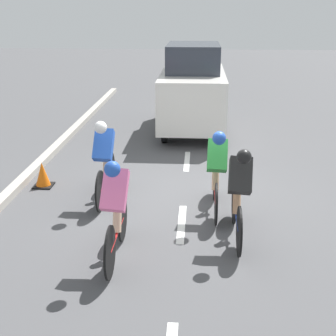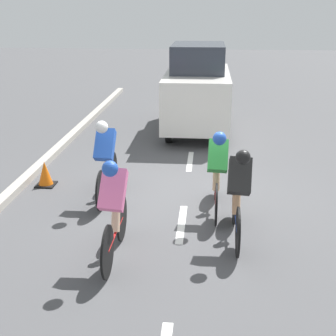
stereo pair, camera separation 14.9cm
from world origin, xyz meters
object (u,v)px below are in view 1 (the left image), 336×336
at_px(cyclist_pink, 115,208).
at_px(traffic_cone, 43,175).
at_px(cyclist_black, 239,192).
at_px(cyclist_blue, 104,159).
at_px(cyclist_green, 217,169).
at_px(support_car, 193,89).

xyz_separation_m(cyclist_pink, traffic_cone, (1.90, -2.64, -0.55)).
bearing_deg(cyclist_black, cyclist_blue, -30.87).
bearing_deg(traffic_cone, cyclist_green, 163.46).
distance_m(cyclist_green, traffic_cone, 3.49).
distance_m(cyclist_pink, cyclist_blue, 2.11).
relative_size(cyclist_black, traffic_cone, 3.59).
bearing_deg(support_car, cyclist_pink, 82.70).
relative_size(cyclist_pink, traffic_cone, 3.54).
relative_size(support_car, traffic_cone, 7.93).
distance_m(cyclist_pink, cyclist_black, 1.83).
height_order(cyclist_pink, cyclist_green, cyclist_pink).
distance_m(cyclist_black, cyclist_green, 1.00).
xyz_separation_m(cyclist_black, cyclist_green, (0.29, -0.96, 0.01)).
bearing_deg(cyclist_black, support_car, -83.08).
distance_m(cyclist_black, support_car, 6.49).
xyz_separation_m(cyclist_green, traffic_cone, (3.30, -0.98, -0.54)).
bearing_deg(cyclist_black, cyclist_green, -73.02).
xyz_separation_m(cyclist_black, traffic_cone, (3.60, -1.94, -0.53)).
height_order(cyclist_pink, cyclist_black, cyclist_pink).
xyz_separation_m(cyclist_pink, cyclist_blue, (0.55, -2.04, 0.00)).
height_order(cyclist_pink, cyclist_blue, cyclist_blue).
distance_m(cyclist_black, cyclist_blue, 2.62).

